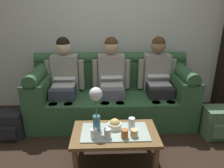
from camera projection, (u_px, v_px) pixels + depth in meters
back_wall_patterned at (110, 18)px, 3.26m from camera, size 6.00×0.12×2.90m
couch at (111, 95)px, 3.13m from camera, size 2.30×0.88×0.96m
person_left at (64, 77)px, 3.00m from camera, size 0.56×0.67×1.22m
person_middle at (111, 77)px, 3.03m from camera, size 0.56×0.67×1.22m
person_right at (158, 76)px, 3.05m from camera, size 0.56×0.67×1.22m
coffee_table at (115, 136)px, 2.21m from camera, size 0.90×0.52×0.38m
flower_vase at (96, 103)px, 2.12m from camera, size 0.13×0.13×0.48m
snack_bowl at (115, 125)px, 2.23m from camera, size 0.14×0.14×0.12m
cup_near_left at (134, 133)px, 2.10m from camera, size 0.08×0.08×0.08m
cup_near_right at (125, 134)px, 2.07m from camera, size 0.07×0.07×0.09m
cup_far_center at (132, 123)px, 2.22m from camera, size 0.07×0.07×0.13m
cup_far_left at (94, 133)px, 2.07m from camera, size 0.07×0.07×0.10m
cup_far_right at (108, 133)px, 2.07m from camera, size 0.07×0.07×0.10m
backpack_left at (11, 125)px, 2.69m from camera, size 0.31×0.29×0.35m
backpack_right at (215, 123)px, 2.70m from camera, size 0.30×0.32×0.40m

